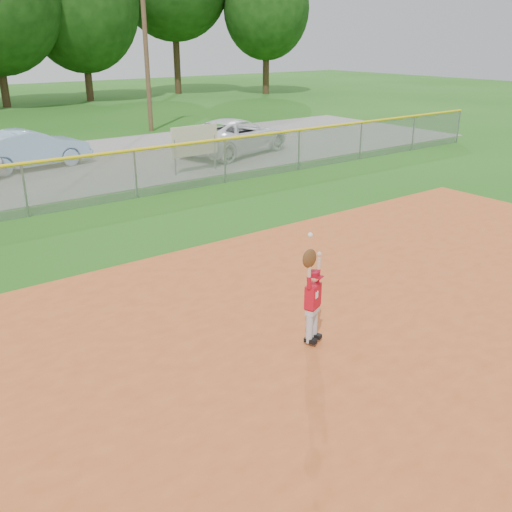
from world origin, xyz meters
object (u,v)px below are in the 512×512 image
at_px(car_blue, 30,149).
at_px(sponsor_sign, 195,142).
at_px(car_white_b, 235,136).
at_px(ballplayer, 312,295).

bearing_deg(car_blue, sponsor_sign, -140.19).
bearing_deg(car_white_b, sponsor_sign, 106.41).
relative_size(car_blue, sponsor_sign, 2.26).
xyz_separation_m(sponsor_sign, ballplayer, (-5.14, -12.01, -0.24)).
height_order(car_blue, ballplayer, ballplayer).
distance_m(car_blue, ballplayer, 16.36).
xyz_separation_m(car_blue, ballplayer, (-0.50, -16.36, 0.15)).
bearing_deg(ballplayer, sponsor_sign, 66.82).
bearing_deg(car_blue, ballplayer, 171.16).
relative_size(car_blue, car_white_b, 0.83).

